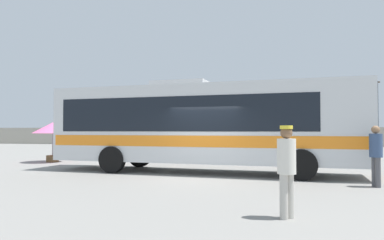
# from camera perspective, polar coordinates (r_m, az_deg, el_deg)

# --- Properties ---
(ground_plane) EXTENTS (300.00, 300.00, 0.00)m
(ground_plane) POSITION_cam_1_polar(r_m,az_deg,el_deg) (22.45, 6.32, -5.88)
(ground_plane) COLOR gray
(perimeter_wall) EXTENTS (80.00, 0.30, 1.97)m
(perimeter_wall) POSITION_cam_1_polar(r_m,az_deg,el_deg) (38.89, 8.82, -2.62)
(perimeter_wall) COLOR #9E998C
(perimeter_wall) RESTS_ON ground_plane
(coach_bus_silver_orange) EXTENTS (12.27, 3.64, 3.62)m
(coach_bus_silver_orange) POSITION_cam_1_polar(r_m,az_deg,el_deg) (14.13, 1.17, -0.55)
(coach_bus_silver_orange) COLOR silver
(coach_bus_silver_orange) RESTS_ON ground_plane
(attendant_by_bus_door) EXTENTS (0.45, 0.45, 1.80)m
(attendant_by_bus_door) POSITION_cam_1_polar(r_m,az_deg,el_deg) (11.79, 27.27, -4.60)
(attendant_by_bus_door) COLOR #4C4C51
(attendant_by_bus_door) RESTS_ON ground_plane
(passenger_waiting_on_apron) EXTENTS (0.49, 0.49, 1.75)m
(passenger_waiting_on_apron) POSITION_cam_1_polar(r_m,az_deg,el_deg) (7.01, 14.85, -7.02)
(passenger_waiting_on_apron) COLOR #B7B2A8
(passenger_waiting_on_apron) RESTS_ON ground_plane
(vendor_umbrella_near_gate_pink) EXTENTS (2.05, 2.05, 2.07)m
(vendor_umbrella_near_gate_pink) POSITION_cam_1_polar(r_m,az_deg,el_deg) (20.03, -21.32, -1.30)
(vendor_umbrella_near_gate_pink) COLOR gray
(vendor_umbrella_near_gate_pink) RESTS_ON ground_plane
(parked_car_leftmost_red) EXTENTS (4.37, 2.28, 1.43)m
(parked_car_leftmost_red) POSITION_cam_1_polar(r_m,az_deg,el_deg) (38.07, -11.00, -2.97)
(parked_car_leftmost_red) COLOR red
(parked_car_leftmost_red) RESTS_ON ground_plane
(parked_car_second_maroon) EXTENTS (4.33, 2.12, 1.53)m
(parked_car_second_maroon) POSITION_cam_1_polar(r_m,az_deg,el_deg) (35.06, -2.79, -3.04)
(parked_car_second_maroon) COLOR maroon
(parked_car_second_maroon) RESTS_ON ground_plane
(parked_car_third_black) EXTENTS (4.30, 2.07, 1.50)m
(parked_car_third_black) POSITION_cam_1_polar(r_m,az_deg,el_deg) (34.55, 7.54, -3.07)
(parked_car_third_black) COLOR black
(parked_car_third_black) RESTS_ON ground_plane
(parked_car_rightmost_silver) EXTENTS (4.69, 2.30, 1.49)m
(parked_car_rightmost_silver) POSITION_cam_1_polar(r_m,az_deg,el_deg) (34.92, 16.27, -3.02)
(parked_car_rightmost_silver) COLOR #B7BABF
(parked_car_rightmost_silver) RESTS_ON ground_plane
(utility_pole_near) EXTENTS (1.79, 0.46, 7.51)m
(utility_pole_near) POSITION_cam_1_polar(r_m,az_deg,el_deg) (43.44, 26.76, 1.53)
(utility_pole_near) COLOR #4C3823
(utility_pole_near) RESTS_ON ground_plane
(roadside_tree_left) EXTENTS (4.23, 4.23, 6.60)m
(roadside_tree_left) POSITION_cam_1_polar(r_m,az_deg,el_deg) (46.27, -13.84, 2.27)
(roadside_tree_left) COLOR brown
(roadside_tree_left) RESTS_ON ground_plane
(roadside_tree_midleft) EXTENTS (4.95, 4.95, 6.56)m
(roadside_tree_midleft) POSITION_cam_1_polar(r_m,az_deg,el_deg) (45.91, -3.63, 1.83)
(roadside_tree_midleft) COLOR brown
(roadside_tree_midleft) RESTS_ON ground_plane
(roadside_tree_midright) EXTENTS (4.05, 4.05, 5.87)m
(roadside_tree_midright) POSITION_cam_1_polar(r_m,az_deg,el_deg) (45.26, 14.04, 1.53)
(roadside_tree_midright) COLOR brown
(roadside_tree_midright) RESTS_ON ground_plane
(roadside_tree_right) EXTENTS (5.02, 5.02, 7.50)m
(roadside_tree_right) POSITION_cam_1_polar(r_m,az_deg,el_deg) (42.86, 22.39, 3.42)
(roadside_tree_right) COLOR brown
(roadside_tree_right) RESTS_ON ground_plane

